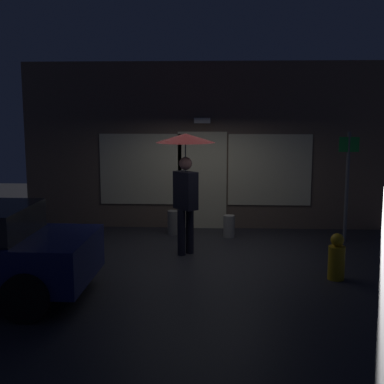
{
  "coord_description": "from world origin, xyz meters",
  "views": [
    {
      "loc": [
        0.37,
        -9.4,
        2.7
      ],
      "look_at": [
        -0.12,
        0.0,
        1.19
      ],
      "focal_mm": 48.36,
      "sensor_mm": 36.0,
      "label": 1
    }
  ],
  "objects_px": {
    "sidewalk_bollard_2": "(229,226)",
    "sidewalk_bollard": "(173,223)",
    "person_with_umbrella": "(185,163)",
    "street_sign_post": "(347,180)",
    "fire_hydrant": "(337,258)"
  },
  "relations": [
    {
      "from": "person_with_umbrella",
      "to": "sidewalk_bollard",
      "type": "relative_size",
      "value": 4.33
    },
    {
      "from": "street_sign_post",
      "to": "sidewalk_bollard",
      "type": "xyz_separation_m",
      "value": [
        -3.58,
        0.41,
        -1.02
      ]
    },
    {
      "from": "person_with_umbrella",
      "to": "sidewalk_bollard",
      "type": "height_order",
      "value": "person_with_umbrella"
    },
    {
      "from": "sidewalk_bollard_2",
      "to": "sidewalk_bollard",
      "type": "bearing_deg",
      "value": 171.37
    },
    {
      "from": "sidewalk_bollard",
      "to": "fire_hydrant",
      "type": "bearing_deg",
      "value": -44.92
    },
    {
      "from": "fire_hydrant",
      "to": "sidewalk_bollard",
      "type": "bearing_deg",
      "value": 135.08
    },
    {
      "from": "fire_hydrant",
      "to": "sidewalk_bollard_2",
      "type": "bearing_deg",
      "value": 121.83
    },
    {
      "from": "street_sign_post",
      "to": "sidewalk_bollard",
      "type": "height_order",
      "value": "street_sign_post"
    },
    {
      "from": "fire_hydrant",
      "to": "person_with_umbrella",
      "type": "bearing_deg",
      "value": 152.0
    },
    {
      "from": "street_sign_post",
      "to": "sidewalk_bollard",
      "type": "distance_m",
      "value": 3.75
    },
    {
      "from": "person_with_umbrella",
      "to": "street_sign_post",
      "type": "bearing_deg",
      "value": -113.52
    },
    {
      "from": "person_with_umbrella",
      "to": "sidewalk_bollard_2",
      "type": "xyz_separation_m",
      "value": [
        0.84,
        1.35,
        -1.49
      ]
    },
    {
      "from": "sidewalk_bollard_2",
      "to": "fire_hydrant",
      "type": "distance_m",
      "value": 3.15
    },
    {
      "from": "sidewalk_bollard_2",
      "to": "person_with_umbrella",
      "type": "bearing_deg",
      "value": -121.93
    },
    {
      "from": "person_with_umbrella",
      "to": "sidewalk_bollard_2",
      "type": "relative_size",
      "value": 4.8
    }
  ]
}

